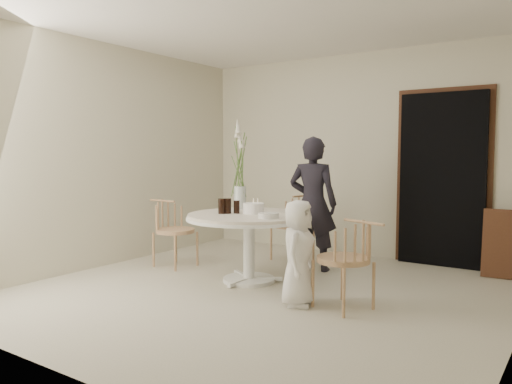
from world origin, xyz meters
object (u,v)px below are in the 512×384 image
Objects in this scene: chair_far at (299,217)px; birthday_cake at (253,208)px; table at (249,224)px; girl at (313,204)px; chair_left at (169,223)px; boy at (298,253)px; chair_right at (353,252)px; flower_vase at (240,172)px.

birthday_cake is at bearing -70.46° from chair_far.
table is 5.85× the size of birthday_cake.
chair_far is 0.67m from girl.
birthday_cake is (1.28, -0.03, 0.26)m from chair_left.
boy reaches higher than table.
chair_right is 1.40m from birthday_cake.
chair_far is at bearing 76.31° from flower_vase.
chair_right reaches higher than table.
chair_left is at bearing 15.75° from girl.
chair_right is 3.58× the size of birthday_cake.
girl reaches higher than birthday_cake.
chair_right reaches higher than chair_left.
chair_right is at bearing -91.03° from boy.
chair_far is at bearing 15.31° from boy.
chair_right is at bearing 119.88° from girl.
chair_left is 0.78× the size of flower_vase.
chair_left is 1.13m from flower_vase.
birthday_cake is (0.01, 0.06, 0.17)m from table.
girl reaches higher than chair_far.
boy is at bearing -27.66° from table.
table is at bearing -84.77° from chair_right.
chair_far is 1.04× the size of chair_left.
flower_vase is at bearing 43.27° from boy.
boy is 1.60m from flower_vase.
girl is at bearing -61.18° from chair_left.
table is 0.74m from flower_vase.
chair_left is 0.84× the size of boy.
flower_vase is (-0.38, 0.28, 0.38)m from birthday_cake.
flower_vase reaches higher than birthday_cake.
chair_far is 0.81× the size of flower_vase.
flower_vase reaches higher than chair_left.
table is 0.94m from girl.
birthday_cake is 0.22× the size of flower_vase.
table is 1.59× the size of chair_far.
table is 0.18m from birthday_cake.
girl is (1.57, 0.77, 0.26)m from chair_left.
birthday_cake is (-0.83, 0.51, 0.31)m from boy.
flower_vase is (-0.24, -0.97, 0.62)m from chair_far.
table is 1.37m from chair_right.
chair_far is at bearing -119.09° from chair_right.
chair_left is 1.77m from girl.
boy reaches higher than chair_left.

